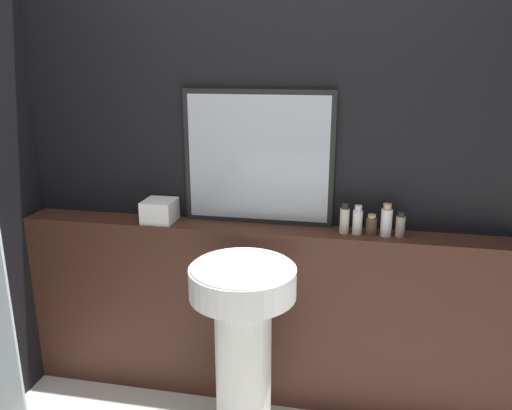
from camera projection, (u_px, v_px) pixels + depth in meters
The scene contains 10 objects.
wall_back at pixel (265, 169), 2.58m from camera, with size 8.00×0.06×2.50m.
vanity_counter at pixel (260, 314), 2.67m from camera, with size 2.56×0.20×0.97m.
pedestal_sink at pixel (242, 338), 2.25m from camera, with size 0.47×0.47×0.94m.
mirror at pixel (258, 158), 2.52m from camera, with size 0.77×0.03×0.68m.
towel_stack at pixel (160, 211), 2.62m from camera, with size 0.16×0.17×0.12m.
shampoo_bottle at pixel (344, 219), 2.43m from camera, with size 0.05×0.05×0.15m.
conditioner_bottle at pixel (358, 221), 2.42m from camera, with size 0.05×0.05×0.14m.
lotion_bottle at pixel (371, 225), 2.42m from camera, with size 0.05×0.05×0.10m.
body_wash_bottle at pixel (386, 221), 2.40m from camera, with size 0.05×0.05×0.16m.
hand_soap_bottle at pixel (400, 225), 2.39m from camera, with size 0.05×0.05×0.12m.
Camera 1 is at (0.45, -1.11, 1.79)m, focal length 35.00 mm.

